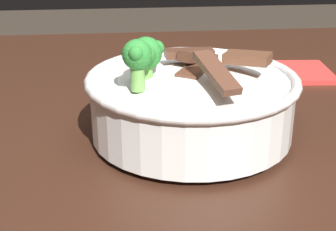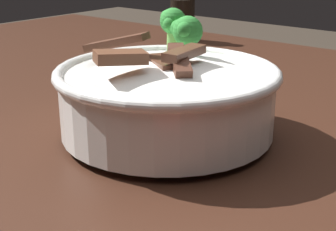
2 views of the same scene
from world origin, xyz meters
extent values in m
cube|color=#381E14|center=(-0.63, 0.45, 0.35)|extent=(0.08, 0.08, 0.71)
cylinder|color=white|center=(-0.15, 0.05, 0.76)|extent=(0.12, 0.12, 0.01)
cylinder|color=white|center=(-0.15, 0.05, 0.80)|extent=(0.24, 0.24, 0.07)
torus|color=white|center=(-0.15, 0.05, 0.84)|extent=(0.25, 0.25, 0.01)
ellipsoid|color=white|center=(-0.15, 0.05, 0.82)|extent=(0.21, 0.21, 0.06)
cube|color=#563323|center=(-0.09, 0.07, 0.86)|extent=(0.08, 0.04, 0.03)
cube|color=#563323|center=(-0.15, 0.06, 0.85)|extent=(0.07, 0.06, 0.01)
cube|color=#563323|center=(-0.17, 0.05, 0.86)|extent=(0.02, 0.06, 0.01)
cube|color=brown|center=(-0.14, 0.12, 0.86)|extent=(0.05, 0.06, 0.01)
cube|color=#4C2B1E|center=(-0.17, 0.06, 0.85)|extent=(0.06, 0.06, 0.03)
cylinder|color=#6BA84C|center=(-0.14, 0.00, 0.85)|extent=(0.02, 0.02, 0.02)
sphere|color=#2D8433|center=(-0.14, 0.00, 0.87)|extent=(0.04, 0.04, 0.04)
sphere|color=#2D8433|center=(-0.12, 0.00, 0.87)|extent=(0.02, 0.02, 0.02)
sphere|color=#2D8433|center=(-0.14, 0.01, 0.88)|extent=(0.02, 0.02, 0.02)
cylinder|color=#6BA84C|center=(-0.11, -0.01, 0.85)|extent=(0.02, 0.02, 0.03)
sphere|color=#2D8433|center=(-0.11, -0.01, 0.88)|extent=(0.03, 0.03, 0.03)
sphere|color=#2D8433|center=(-0.09, -0.01, 0.88)|extent=(0.02, 0.02, 0.02)
sphere|color=#2D8433|center=(-0.11, 0.00, 0.88)|extent=(0.02, 0.02, 0.02)
cube|color=red|center=(-0.38, 0.27, 0.76)|extent=(0.12, 0.11, 0.01)
camera|label=1|loc=(0.39, -0.03, 1.02)|focal=53.14mm
camera|label=2|loc=(-0.48, 0.45, 0.97)|focal=51.60mm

